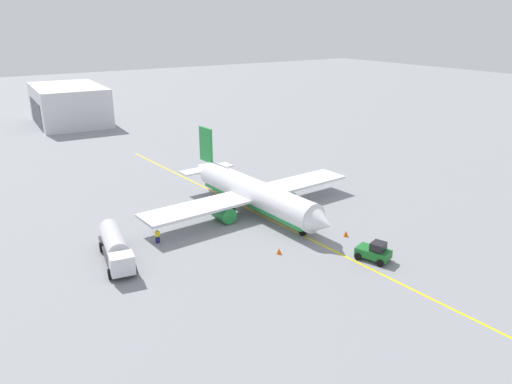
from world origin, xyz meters
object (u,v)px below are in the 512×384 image
safety_cone_wingtip (279,251)px  refueling_worker (157,236)px  fuel_tanker (116,246)px  pushback_tug (374,252)px  airplane (254,194)px  safety_cone_nose (346,234)px

safety_cone_wingtip → refueling_worker: bearing=-134.5°
fuel_tanker → pushback_tug: fuel_tanker is taller
airplane → fuel_tanker: 20.88m
refueling_worker → safety_cone_nose: size_ratio=2.40×
refueling_worker → safety_cone_wingtip: refueling_worker is taller
airplane → pushback_tug: 19.63m
airplane → safety_cone_wingtip: 13.39m
fuel_tanker → refueling_worker: bearing=108.3°
airplane → safety_cone_nose: size_ratio=45.16×
refueling_worker → safety_cone_nose: 22.63m
airplane → fuel_tanker: size_ratio=2.91×
airplane → pushback_tug: size_ratio=7.91×
airplane → safety_cone_nose: airplane is taller
fuel_tanker → airplane: bearing=101.1°
fuel_tanker → safety_cone_wingtip: bearing=62.3°
safety_cone_nose → safety_cone_wingtip: 9.60m
fuel_tanker → pushback_tug: bearing=57.2°
refueling_worker → safety_cone_wingtip: size_ratio=2.51×
pushback_tug → refueling_worker: (-17.11, -18.16, -0.19)m
fuel_tanker → safety_cone_wingtip: fuel_tanker is taller
pushback_tug → safety_cone_nose: bearing=164.6°
refueling_worker → pushback_tug: bearing=46.7°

